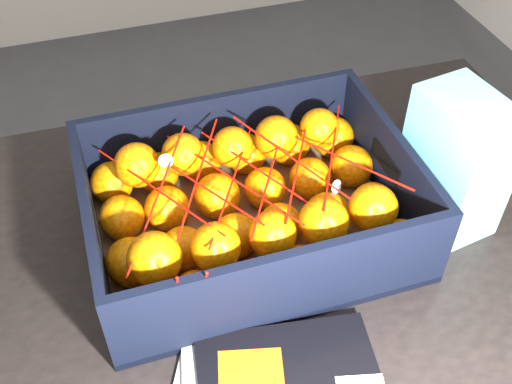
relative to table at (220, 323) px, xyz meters
name	(u,v)px	position (x,y,z in m)	size (l,w,h in m)	color
ground	(159,379)	(-0.10, 0.31, -0.65)	(3.50, 3.50, 0.00)	#3A3A3C
table	(220,323)	(0.00, 0.00, 0.00)	(1.22, 0.83, 0.75)	black
produce_crate	(249,213)	(0.07, 0.07, 0.14)	(0.44, 0.33, 0.13)	brown
clementine_heap	(249,205)	(0.07, 0.07, 0.16)	(0.42, 0.31, 0.12)	orange
mesh_net	(245,181)	(0.06, 0.06, 0.21)	(0.37, 0.29, 0.09)	red
retail_carton	(456,162)	(0.35, 0.02, 0.20)	(0.09, 0.13, 0.20)	silver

